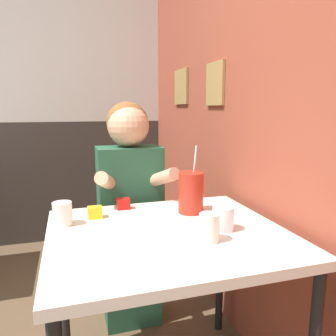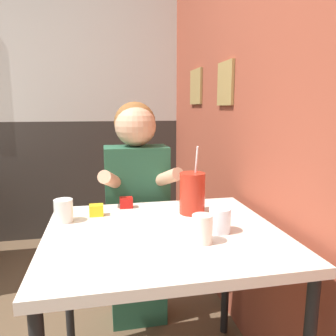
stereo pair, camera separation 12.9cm
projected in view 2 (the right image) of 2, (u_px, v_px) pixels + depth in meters
The scene contains 10 objects.
brick_wall_right at pixel (221, 87), 2.05m from camera, with size 0.08×4.23×2.70m.
back_wall at pixel (12, 92), 2.86m from camera, with size 5.92×0.09×2.70m.
main_table at pixel (164, 249), 1.27m from camera, with size 0.89×0.79×0.76m.
person_seated at pixel (137, 207), 1.81m from camera, with size 0.42×0.42×1.25m.
cocktail_pitcher at pixel (192, 193), 1.45m from camera, with size 0.11×0.11×0.30m.
glass_near_pitcher at pixel (220, 220), 1.24m from camera, with size 0.08×0.08×0.09m.
glass_center at pixel (64, 211), 1.35m from camera, with size 0.08×0.08×0.10m.
glass_far_side at pixel (202, 229), 1.14m from camera, with size 0.07×0.07×0.10m.
condiment_ketchup at pixel (126, 203), 1.55m from camera, with size 0.06×0.04×0.05m.
condiment_mustard at pixel (96, 210), 1.43m from camera, with size 0.06×0.04×0.05m.
Camera 2 is at (0.74, -0.88, 1.22)m, focal length 35.00 mm.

